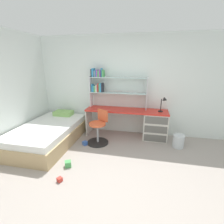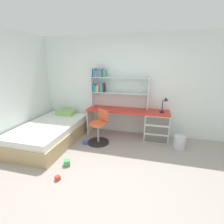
{
  "view_description": "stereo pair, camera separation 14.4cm",
  "coord_description": "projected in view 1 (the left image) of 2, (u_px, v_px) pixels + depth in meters",
  "views": [
    {
      "loc": [
        0.46,
        -2.1,
        1.9
      ],
      "look_at": [
        -0.25,
        1.21,
        0.87
      ],
      "focal_mm": 26.11,
      "sensor_mm": 36.0,
      "label": 1
    },
    {
      "loc": [
        0.6,
        -2.06,
        1.9
      ],
      "look_at": [
        -0.25,
        1.21,
        0.87
      ],
      "focal_mm": 26.11,
      "sensor_mm": 36.0,
      "label": 2
    }
  ],
  "objects": [
    {
      "name": "ground_plane",
      "position": [
        111.0,
        187.0,
        2.61
      ],
      "size": [
        5.91,
        5.42,
        0.02
      ],
      "primitive_type": "cube",
      "color": "#9E938C"
    },
    {
      "name": "room_shell",
      "position": [
        70.0,
        91.0,
        3.56
      ],
      "size": [
        5.91,
        5.42,
        2.59
      ],
      "color": "silver",
      "rests_on": "ground_plane"
    },
    {
      "name": "desk",
      "position": [
        148.0,
        123.0,
        4.18
      ],
      "size": [
        2.1,
        0.51,
        0.73
      ],
      "color": "red",
      "rests_on": "ground_plane"
    },
    {
      "name": "bookshelf_hutch",
      "position": [
        109.0,
        85.0,
        4.25
      ],
      "size": [
        1.5,
        0.22,
        1.03
      ],
      "color": "silver",
      "rests_on": "desk"
    },
    {
      "name": "desk_lamp",
      "position": [
        164.0,
        102.0,
        3.91
      ],
      "size": [
        0.2,
        0.17,
        0.38
      ],
      "color": "black",
      "rests_on": "desk"
    },
    {
      "name": "swivel_chair",
      "position": [
        98.0,
        130.0,
        3.94
      ],
      "size": [
        0.52,
        0.52,
        0.82
      ],
      "color": "black",
      "rests_on": "ground_plane"
    },
    {
      "name": "bed_platform",
      "position": [
        49.0,
        133.0,
        3.99
      ],
      "size": [
        1.24,
        2.07,
        0.58
      ],
      "color": "tan",
      "rests_on": "ground_plane"
    },
    {
      "name": "waste_bin",
      "position": [
        178.0,
        141.0,
        3.78
      ],
      "size": [
        0.26,
        0.26,
        0.3
      ],
      "primitive_type": "cylinder",
      "color": "silver",
      "rests_on": "ground_plane"
    },
    {
      "name": "toy_block_red_0",
      "position": [
        60.0,
        180.0,
        2.7
      ],
      "size": [
        0.1,
        0.1,
        0.07
      ],
      "primitive_type": "cube",
      "rotation": [
        0.0,
        0.0,
        1.14
      ],
      "color": "red",
      "rests_on": "ground_plane"
    },
    {
      "name": "toy_block_green_1",
      "position": [
        68.0,
        164.0,
        3.09
      ],
      "size": [
        0.15,
        0.15,
        0.11
      ],
      "primitive_type": "cube",
      "rotation": [
        0.0,
        0.0,
        0.52
      ],
      "color": "#479E51",
      "rests_on": "ground_plane"
    },
    {
      "name": "toy_block_blue_2",
      "position": [
        85.0,
        143.0,
        3.9
      ],
      "size": [
        0.13,
        0.13,
        0.09
      ],
      "primitive_type": "cube",
      "rotation": [
        0.0,
        0.0,
        2.59
      ],
      "color": "#3860B7",
      "rests_on": "ground_plane"
    }
  ]
}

